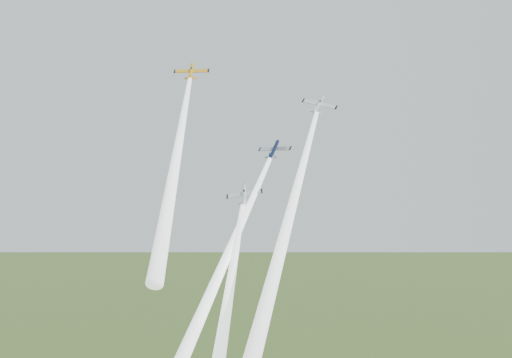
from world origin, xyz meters
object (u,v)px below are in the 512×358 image
Objects in this scene: plane_navy at (274,150)px; plane_silver_right at (319,105)px; plane_silver_low at (244,195)px; plane_yellow at (191,72)px.

plane_navy is 13.71m from plane_silver_right.
plane_silver_right is 27.04m from plane_silver_low.
plane_silver_right is at bearing -12.03° from plane_yellow.
plane_silver_low is (14.25, -15.20, -27.77)m from plane_yellow.
plane_yellow is at bearing 133.09° from plane_silver_low.
plane_silver_right is at bearing 27.38° from plane_navy.
plane_yellow reaches higher than plane_silver_low.
plane_navy is (19.19, -4.90, -18.12)m from plane_yellow.
plane_silver_right is 1.06× the size of plane_silver_low.
plane_silver_right is (9.49, 1.86, 9.72)m from plane_navy.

